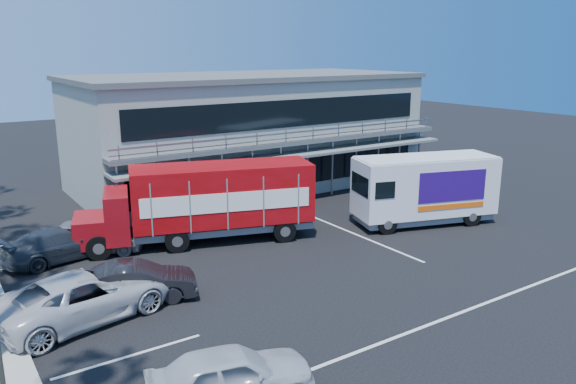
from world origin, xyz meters
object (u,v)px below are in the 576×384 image
red_truck (207,200)px  white_van (424,188)px  parked_car_b (137,282)px  parked_car_a (231,375)px

red_truck → white_van: size_ratio=1.44×
parked_car_b → parked_car_a: bearing=-161.4°
white_van → parked_car_b: size_ratio=1.80×
white_van → parked_car_a: white_van is taller
parked_car_a → red_truck: bearing=-10.8°
parked_car_a → parked_car_b: (0.00, 7.20, -0.04)m
white_van → parked_car_b: white_van is taller
red_truck → parked_car_a: (-5.01, -11.70, -1.27)m
red_truck → white_van: red_truck is taller
white_van → parked_car_a: 17.59m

